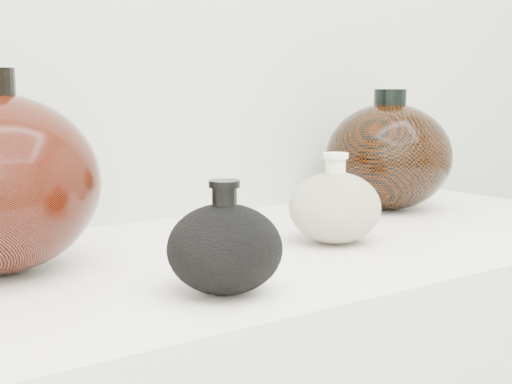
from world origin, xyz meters
TOP-DOWN VIEW (x-y plane):
  - black_gourd_vase at (-0.16, 0.80)m, footprint 0.15×0.15m
  - cream_gourd_vase at (0.09, 0.91)m, footprint 0.14×0.14m
  - right_round_pot at (0.34, 1.06)m, footprint 0.26×0.26m

SIDE VIEW (x-z plane):
  - black_gourd_vase at x=-0.16m, z-range 0.89..1.01m
  - cream_gourd_vase at x=0.09m, z-range 0.89..1.01m
  - right_round_pot at x=0.34m, z-range 0.89..1.09m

